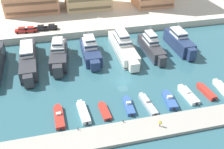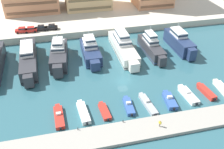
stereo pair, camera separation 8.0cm
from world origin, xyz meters
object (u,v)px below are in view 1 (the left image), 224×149
Objects in this scene: car_red_far_left at (22,30)px; yacht_ivory_center at (123,46)px; motorboat_red_far_left at (59,117)px; motorboat_blue_center_left at (129,106)px; motorboat_grey_center at (148,104)px; motorboat_blue_center_right at (170,100)px; yacht_navy_mid_right at (179,42)px; pedestrian_near_edge at (160,123)px; yacht_charcoal_left at (28,58)px; car_red_left at (31,29)px; yacht_navy_center_left at (90,51)px; yacht_charcoal_mid_left at (59,55)px; yacht_charcoal_center_right at (151,46)px; motorboat_white_left at (83,112)px; motorboat_red_right at (206,92)px; motorboat_cream_far_right at (224,90)px; car_black_mid_left at (41,28)px; car_black_center_left at (52,27)px; motorboat_white_mid_right at (188,95)px; motorboat_red_mid_left at (105,111)px.

yacht_ivory_center is at bearing -28.75° from car_red_far_left.
motorboat_red_far_left is 1.19× the size of motorboat_blue_center_left.
motorboat_blue_center_right is at bearing -0.56° from motorboat_grey_center.
yacht_navy_mid_right is 10.15× the size of pedestrian_near_edge.
car_red_left is (0.26, 17.15, 1.20)m from yacht_charcoal_left.
yacht_navy_center_left is at bearing 101.05° from motorboat_blue_center_left.
yacht_charcoal_mid_left is 9.21m from yacht_navy_center_left.
yacht_navy_center_left is 0.97× the size of yacht_navy_mid_right.
pedestrian_near_edge is (-9.27, -29.82, -0.55)m from yacht_charcoal_center_right.
yacht_navy_center_left reaches higher than motorboat_grey_center.
motorboat_red_right is at bearing 0.72° from motorboat_white_left.
motorboat_cream_far_right is at bearing -51.82° from yacht_ivory_center.
car_black_mid_left reaches higher than pedestrian_near_edge.
yacht_navy_center_left reaches higher than car_black_center_left.
yacht_charcoal_center_right reaches higher than pedestrian_near_edge.
motorboat_cream_far_right is at bearing -1.78° from motorboat_white_mid_right.
car_black_mid_left is at bearing 136.37° from motorboat_cream_far_right.
yacht_charcoal_left is 5.53× the size of car_red_far_left.
yacht_navy_mid_right is at bearing -25.74° from car_black_center_left.
yacht_charcoal_center_right is 36.43m from motorboat_red_far_left.
motorboat_white_mid_right is at bearing -68.23° from yacht_ivory_center.
motorboat_white_mid_right is at bearing 2.45° from motorboat_red_mid_left.
yacht_charcoal_mid_left is 1.08× the size of yacht_navy_center_left.
motorboat_grey_center is at bearing -92.03° from yacht_ivory_center.
motorboat_blue_center_left is at bearing -121.40° from yacht_charcoal_center_right.
yacht_ivory_center is at bearing 77.73° from motorboat_blue_center_left.
car_red_left is at bearing -175.91° from car_black_center_left.
motorboat_blue_center_right is at bearing -1.72° from motorboat_white_left.
car_black_mid_left is at bearing 133.31° from motorboat_red_right.
motorboat_red_far_left is 1.87× the size of car_black_center_left.
motorboat_white_mid_right is at bearing -53.59° from car_black_center_left.
motorboat_white_mid_right is at bearing -110.03° from yacht_navy_mid_right.
yacht_charcoal_center_right is 4.07× the size of car_red_left.
motorboat_red_mid_left is at bearing -179.99° from motorboat_grey_center.
car_red_far_left is at bearing 153.95° from yacht_charcoal_center_right.
yacht_charcoal_mid_left is 40.55m from motorboat_red_right.
yacht_navy_mid_right is 23.84m from motorboat_white_mid_right.
motorboat_red_right is 1.61× the size of car_red_left.
motorboat_red_right is at bearing -74.30° from yacht_charcoal_center_right.
yacht_charcoal_mid_left is 2.18× the size of motorboat_grey_center.
yacht_charcoal_center_right reaches higher than car_red_far_left.
yacht_navy_center_left is 9.89× the size of pedestrian_near_edge.
pedestrian_near_edge is at bearing -36.53° from motorboat_red_mid_left.
motorboat_blue_center_left is at bearing 3.48° from motorboat_red_mid_left.
yacht_navy_mid_right is 4.02× the size of car_red_far_left.
pedestrian_near_edge is at bearing -60.85° from motorboat_blue_center_left.
yacht_charcoal_mid_left is 19.22m from yacht_ivory_center.
yacht_navy_center_left is 18.33m from yacht_charcoal_center_right.
yacht_charcoal_center_right reaches higher than yacht_charcoal_left.
yacht_navy_center_left is 2.46× the size of motorboat_blue_center_right.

